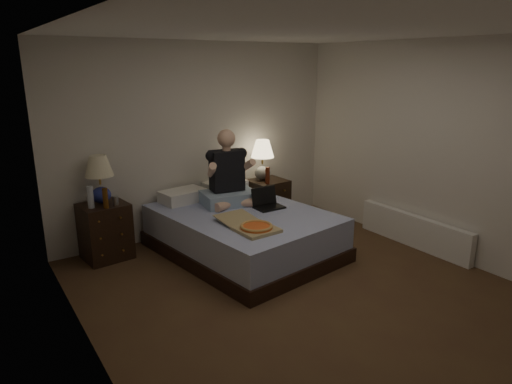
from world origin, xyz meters
TOP-DOWN VIEW (x-y plane):
  - floor at (0.00, 0.00)m, footprint 4.00×4.50m
  - ceiling at (0.00, 0.00)m, footprint 4.00×4.50m
  - wall_back at (0.00, 2.25)m, footprint 4.00×0.00m
  - wall_left at (-2.00, 0.00)m, footprint 0.00×4.50m
  - wall_right at (2.00, 0.00)m, footprint 0.00×4.50m
  - bed at (0.04, 1.24)m, footprint 1.83×2.27m
  - nightstand_left at (-1.38, 1.99)m, footprint 0.56×0.51m
  - nightstand_right at (0.88, 1.92)m, footprint 0.51×0.46m
  - lamp_left at (-1.38, 2.05)m, footprint 0.37×0.37m
  - lamp_right at (0.84, 2.00)m, footprint 0.40×0.40m
  - water_bottle at (-1.53, 1.93)m, footprint 0.07×0.07m
  - soda_can at (-1.26, 1.90)m, footprint 0.07×0.07m
  - beer_bottle_left at (-1.39, 1.82)m, footprint 0.06×0.06m
  - beer_bottle_right at (0.77, 1.77)m, footprint 0.06×0.06m
  - person at (0.06, 1.61)m, footprint 0.73×0.61m
  - laptop at (0.38, 1.18)m, footprint 0.34×0.28m
  - pizza_box at (-0.19, 0.61)m, footprint 0.43×0.78m
  - radiator at (1.93, 0.24)m, footprint 0.10×1.60m

SIDE VIEW (x-z plane):
  - floor at x=0.00m, z-range 0.00..0.00m
  - radiator at x=1.93m, z-range 0.00..0.40m
  - bed at x=0.04m, z-range 0.00..0.52m
  - nightstand_right at x=0.88m, z-range 0.00..0.64m
  - nightstand_left at x=-1.38m, z-range 0.00..0.66m
  - pizza_box at x=-0.19m, z-range 0.52..0.60m
  - laptop at x=0.38m, z-range 0.52..0.76m
  - soda_can at x=-1.26m, z-range 0.66..0.76m
  - beer_bottle_right at x=0.77m, z-range 0.64..0.87m
  - beer_bottle_left at x=-1.39m, z-range 0.66..0.89m
  - water_bottle at x=-1.53m, z-range 0.66..0.91m
  - lamp_right at x=0.84m, z-range 0.64..1.20m
  - lamp_left at x=-1.38m, z-range 0.66..1.22m
  - person at x=0.06m, z-range 0.52..1.45m
  - wall_back at x=0.00m, z-range 0.00..2.50m
  - wall_left at x=-2.00m, z-range 0.00..2.50m
  - wall_right at x=2.00m, z-range 0.00..2.50m
  - ceiling at x=0.00m, z-range 2.50..2.50m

